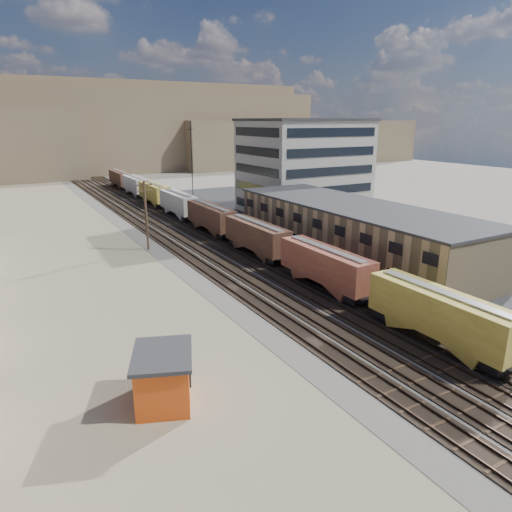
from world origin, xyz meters
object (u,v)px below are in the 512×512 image
freight_train (194,209)px  utility_pole_north (146,214)px  parked_car_blue (266,207)px  maintenance_shed (164,377)px

freight_train → utility_pole_north: bearing=-134.4°
utility_pole_north → parked_car_blue: size_ratio=1.78×
parked_car_blue → freight_train: bearing=168.8°
utility_pole_north → freight_train: bearing=45.6°
utility_pole_north → maintenance_shed: bearing=-105.4°
maintenance_shed → parked_car_blue: (40.44, 53.96, -1.07)m
maintenance_shed → parked_car_blue: maintenance_shed is taller
utility_pole_north → maintenance_shed: 38.71m
freight_train → maintenance_shed: 54.63m
maintenance_shed → parked_car_blue: bearing=53.2°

